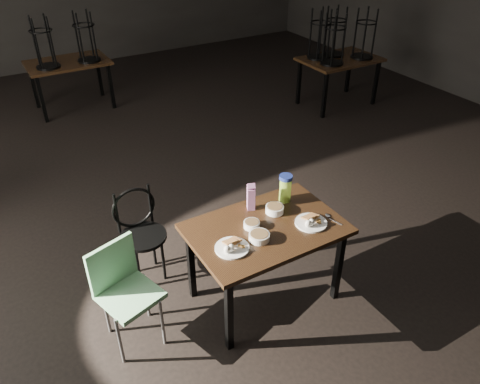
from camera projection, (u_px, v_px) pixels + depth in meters
main_table at (266, 235)px, 3.70m from camera, size 1.20×0.80×0.75m
plate_left at (232, 247)px, 3.42m from camera, size 0.26×0.26×0.08m
plate_right at (311, 221)px, 3.67m from camera, size 0.25×0.25×0.08m
bowl_near at (252, 224)px, 3.64m from camera, size 0.13×0.13×0.05m
bowl_far at (275, 209)px, 3.80m from camera, size 0.15×0.15×0.06m
bowl_big at (259, 236)px, 3.50m from camera, size 0.16×0.16×0.05m
juice_carton at (251, 197)px, 3.79m from camera, size 0.08×0.08×0.25m
water_bottle at (285, 188)px, 3.89m from camera, size 0.14×0.14×0.24m
spoon at (329, 216)px, 3.76m from camera, size 0.05×0.19×0.01m
bentwood_chair at (140, 228)px, 4.04m from camera, size 0.40×0.40×0.85m
school_chair at (124, 286)px, 3.45m from camera, size 0.49×0.49×0.85m
bg_table_right at (339, 55)px, 7.19m from camera, size 1.20×0.80×1.48m
bg_table_far at (68, 62)px, 7.06m from camera, size 1.20×0.80×1.48m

